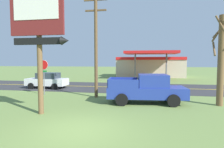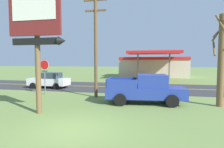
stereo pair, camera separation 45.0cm
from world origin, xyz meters
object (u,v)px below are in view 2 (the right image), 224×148
motel_sign (36,26)px  pickup_blue_parked_on_lawn (146,89)px  stop_sign (45,71)px  utility_pole (96,42)px  car_white_near_lane (49,80)px  bare_tree (222,57)px  gas_station (153,66)px

motel_sign → pickup_blue_parked_on_lawn: size_ratio=1.27×
stop_sign → utility_pole: size_ratio=0.37×
pickup_blue_parked_on_lawn → car_white_near_lane: bearing=152.8°
pickup_blue_parked_on_lawn → car_white_near_lane: 11.62m
bare_tree → gas_station: bearing=100.0°
motel_sign → utility_pole: (1.67, 5.22, -0.37)m
motel_sign → stop_sign: size_ratio=2.31×
utility_pole → gas_station: (4.59, 21.28, -2.37)m
bare_tree → car_white_near_lane: 16.01m
motel_sign → gas_station: bearing=76.7°
stop_sign → utility_pole: (4.67, -0.29, 2.29)m
car_white_near_lane → stop_sign: bearing=-64.6°
stop_sign → pickup_blue_parked_on_lawn: size_ratio=0.55×
motel_sign → pickup_blue_parked_on_lawn: bearing=34.1°
bare_tree → utility_pole: bearing=171.1°
utility_pole → bare_tree: bearing=-8.9°
bare_tree → pickup_blue_parked_on_lawn: (-4.62, -0.07, -2.14)m
stop_sign → car_white_near_lane: stop_sign is taller
bare_tree → car_white_near_lane: size_ratio=1.56×
stop_sign → pickup_blue_parked_on_lawn: bearing=-11.2°
motel_sign → stop_sign: bearing=118.6°
car_white_near_lane → motel_sign: bearing=-62.7°
motel_sign → stop_sign: (-3.00, 5.52, -2.66)m
car_white_near_lane → pickup_blue_parked_on_lawn: bearing=-27.2°
utility_pole → pickup_blue_parked_on_lawn: (3.96, -1.42, -3.36)m
bare_tree → car_white_near_lane: bearing=160.7°
pickup_blue_parked_on_lawn → utility_pole: bearing=160.3°
pickup_blue_parked_on_lawn → car_white_near_lane: pickup_blue_parked_on_lawn is taller
bare_tree → gas_station: bare_tree is taller
stop_sign → bare_tree: bare_tree is taller
gas_station → pickup_blue_parked_on_lawn: gas_station is taller
utility_pole → gas_station: utility_pole is taller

